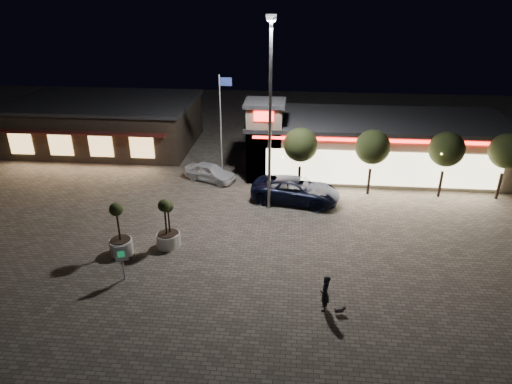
# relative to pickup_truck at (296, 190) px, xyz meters

# --- Properties ---
(ground) EXTENTS (90.00, 90.00, 0.00)m
(ground) POSITION_rel_pickup_truck_xyz_m (-3.78, -9.26, -0.85)
(ground) COLOR #70675A
(ground) RESTS_ON ground
(retail_building) EXTENTS (20.40, 8.40, 6.10)m
(retail_building) POSITION_rel_pickup_truck_xyz_m (5.73, 6.56, 1.36)
(retail_building) COLOR gray
(retail_building) RESTS_ON ground
(restaurant_building) EXTENTS (16.40, 11.00, 4.30)m
(restaurant_building) POSITION_rel_pickup_truck_xyz_m (-17.78, 10.72, 1.31)
(restaurant_building) COLOR #382D23
(restaurant_building) RESTS_ON ground
(floodlight_pole) EXTENTS (0.60, 0.40, 12.38)m
(floodlight_pole) POSITION_rel_pickup_truck_xyz_m (-1.78, -1.26, 6.17)
(floodlight_pole) COLOR gray
(floodlight_pole) RESTS_ON ground
(flagpole) EXTENTS (0.95, 0.10, 8.00)m
(flagpole) POSITION_rel_pickup_truck_xyz_m (-5.68, 3.74, 3.90)
(flagpole) COLOR white
(flagpole) RESTS_ON ground
(string_tree_a) EXTENTS (2.42, 2.42, 4.79)m
(string_tree_a) POSITION_rel_pickup_truck_xyz_m (0.22, 1.74, 2.71)
(string_tree_a) COLOR #332319
(string_tree_a) RESTS_ON ground
(string_tree_b) EXTENTS (2.42, 2.42, 4.79)m
(string_tree_b) POSITION_rel_pickup_truck_xyz_m (5.22, 1.74, 2.71)
(string_tree_b) COLOR #332319
(string_tree_b) RESTS_ON ground
(string_tree_c) EXTENTS (2.42, 2.42, 4.79)m
(string_tree_c) POSITION_rel_pickup_truck_xyz_m (10.22, 1.74, 2.71)
(string_tree_c) COLOR #332319
(string_tree_c) RESTS_ON ground
(string_tree_d) EXTENTS (2.42, 2.42, 4.79)m
(string_tree_d) POSITION_rel_pickup_truck_xyz_m (14.22, 1.74, 2.71)
(string_tree_d) COLOR #332319
(string_tree_d) RESTS_ON ground
(pickup_truck) EXTENTS (6.52, 3.89, 1.70)m
(pickup_truck) POSITION_rel_pickup_truck_xyz_m (0.00, 0.00, 0.00)
(pickup_truck) COLOR black
(pickup_truck) RESTS_ON ground
(white_sedan) EXTENTS (4.42, 3.12, 1.40)m
(white_sedan) POSITION_rel_pickup_truck_xyz_m (-6.62, 3.08, -0.15)
(white_sedan) COLOR white
(white_sedan) RESTS_ON ground
(pedestrian) EXTENTS (0.49, 0.70, 1.82)m
(pedestrian) POSITION_rel_pickup_truck_xyz_m (1.51, -11.60, 0.06)
(pedestrian) COLOR black
(pedestrian) RESTS_ON ground
(dog) EXTENTS (0.52, 0.29, 0.28)m
(dog) POSITION_rel_pickup_truck_xyz_m (2.26, -11.88, -0.57)
(dog) COLOR #59514C
(dog) RESTS_ON ground
(planter_left) EXTENTS (1.23, 1.23, 3.02)m
(planter_left) POSITION_rel_pickup_truck_xyz_m (-7.29, -6.79, 0.09)
(planter_left) COLOR silver
(planter_left) RESTS_ON ground
(planter_mid) EXTENTS (1.29, 1.29, 3.16)m
(planter_mid) POSITION_rel_pickup_truck_xyz_m (-9.69, -7.74, 0.13)
(planter_mid) COLOR silver
(planter_mid) RESTS_ON ground
(planter_right) EXTENTS (1.16, 1.16, 2.85)m
(planter_right) POSITION_rel_pickup_truck_xyz_m (-7.16, -6.59, 0.03)
(planter_right) COLOR silver
(planter_right) RESTS_ON ground
(valet_sign) EXTENTS (0.62, 0.30, 1.97)m
(valet_sign) POSITION_rel_pickup_truck_xyz_m (-8.65, -10.15, 0.53)
(valet_sign) COLOR gray
(valet_sign) RESTS_ON ground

